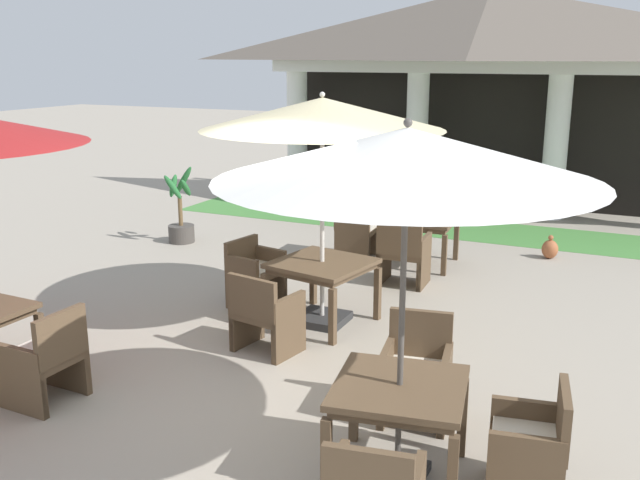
{
  "coord_description": "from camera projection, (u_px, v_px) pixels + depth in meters",
  "views": [
    {
      "loc": [
        2.96,
        -5.13,
        3.06
      ],
      "look_at": [
        -0.3,
        1.91,
        1.03
      ],
      "focal_mm": 39.95,
      "sensor_mm": 36.0,
      "label": 1
    }
  ],
  "objects": [
    {
      "name": "patio_chair_near_foreground_west",
      "position": [
        254.0,
        273.0,
        8.84
      ],
      "size": [
        0.62,
        0.68,
        0.83
      ],
      "rotation": [
        0.0,
        0.0,
        -1.75
      ],
      "color": "brown",
      "rests_on": "ground"
    },
    {
      "name": "patio_chair_mid_right_east",
      "position": [
        45.0,
        360.0,
        6.37
      ],
      "size": [
        0.6,
        0.6,
        0.89
      ],
      "rotation": [
        0.0,
        0.0,
        1.54
      ],
      "color": "brown",
      "rests_on": "ground"
    },
    {
      "name": "patio_table_mid_left",
      "position": [
        422.0,
        224.0,
        10.54
      ],
      "size": [
        0.99,
        0.99,
        0.71
      ],
      "rotation": [
        0.0,
        0.0,
        0.05
      ],
      "color": "brown",
      "rests_on": "ground"
    },
    {
      "name": "patio_table_near_foreground",
      "position": [
        322.0,
        269.0,
        8.2
      ],
      "size": [
        1.18,
        1.18,
        0.75
      ],
      "rotation": [
        0.0,
        0.0,
        -0.18
      ],
      "color": "brown",
      "rests_on": "ground"
    },
    {
      "name": "patio_chair_mid_left_west",
      "position": [
        355.0,
        230.0,
        10.96
      ],
      "size": [
        0.59,
        0.61,
        0.91
      ],
      "rotation": [
        0.0,
        0.0,
        -1.52
      ],
      "color": "brown",
      "rests_on": "ground"
    },
    {
      "name": "terracotta_urn",
      "position": [
        550.0,
        249.0,
        10.96
      ],
      "size": [
        0.25,
        0.25,
        0.37
      ],
      "color": "#9E5633",
      "rests_on": "ground"
    },
    {
      "name": "potted_palm_left_edge",
      "position": [
        181.0,
        221.0,
        11.87
      ],
      "size": [
        0.43,
        0.44,
        1.29
      ],
      "color": "#47423D",
      "rests_on": "ground"
    },
    {
      "name": "patio_umbrella_near_foreground",
      "position": [
        322.0,
        116.0,
        7.76
      ],
      "size": [
        2.7,
        2.7,
        2.66
      ],
      "color": "#2D2D2D",
      "rests_on": "ground"
    },
    {
      "name": "background_pavilion",
      "position": [
        490.0,
        44.0,
        13.51
      ],
      "size": [
        9.35,
        2.55,
        4.29
      ],
      "color": "white",
      "rests_on": "ground"
    },
    {
      "name": "ground_plane",
      "position": [
        262.0,
        400.0,
        6.48
      ],
      "size": [
        60.0,
        60.0,
        0.0
      ],
      "primitive_type": "plane",
      "color": "#9E9384"
    },
    {
      "name": "patio_chair_mid_left_south",
      "position": [
        403.0,
        254.0,
        9.64
      ],
      "size": [
        0.66,
        0.61,
        0.9
      ],
      "rotation": [
        0.0,
        0.0,
        0.05
      ],
      "color": "brown",
      "rests_on": "ground"
    },
    {
      "name": "patio_chair_far_back_north",
      "position": [
        416.0,
        374.0,
        6.08
      ],
      "size": [
        0.65,
        0.64,
        0.91
      ],
      "rotation": [
        0.0,
        0.0,
        -2.98
      ],
      "color": "brown",
      "rests_on": "ground"
    },
    {
      "name": "patio_table_far_back",
      "position": [
        399.0,
        397.0,
        5.14
      ],
      "size": [
        1.07,
        1.07,
        0.76
      ],
      "rotation": [
        0.0,
        0.0,
        0.17
      ],
      "color": "brown",
      "rests_on": "ground"
    },
    {
      "name": "patio_chair_near_foreground_south",
      "position": [
        265.0,
        315.0,
        7.44
      ],
      "size": [
        0.72,
        0.62,
        0.87
      ],
      "rotation": [
        0.0,
        0.0,
        -0.18
      ],
      "color": "brown",
      "rests_on": "ground"
    },
    {
      "name": "patio_chair_far_back_east",
      "position": [
        531.0,
        447.0,
        4.97
      ],
      "size": [
        0.6,
        0.66,
        0.86
      ],
      "rotation": [
        0.0,
        0.0,
        -4.55
      ],
      "color": "brown",
      "rests_on": "ground"
    },
    {
      "name": "patio_umbrella_far_back",
      "position": [
        407.0,
        157.0,
        4.7
      ],
      "size": [
        2.61,
        2.61,
        2.65
      ],
      "color": "#2D2D2D",
      "rests_on": "ground"
    },
    {
      "name": "lawn_strip",
      "position": [
        460.0,
        229.0,
        12.85
      ],
      "size": [
        11.15,
        1.62,
        0.01
      ],
      "primitive_type": "cube",
      "color": "#47843D",
      "rests_on": "ground"
    }
  ]
}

